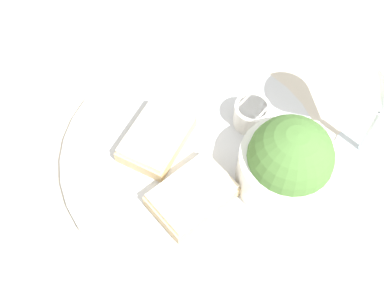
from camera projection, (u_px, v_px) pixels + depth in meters
The scene contains 6 objects.
ground_plane at pixel (192, 157), 0.64m from camera, with size 4.00×4.00×0.00m, color beige.
dinner_plate at pixel (192, 155), 0.63m from camera, with size 0.34×0.34×0.01m.
salad_bowl at pixel (288, 162), 0.57m from camera, with size 0.12×0.12×0.11m.
sauce_ramekin at pixel (252, 113), 0.63m from camera, with size 0.05×0.05×0.03m.
cheese_toast_near at pixel (156, 138), 0.62m from camera, with size 0.12×0.11×0.03m.
cheese_toast_far at pixel (192, 195), 0.58m from camera, with size 0.11×0.09×0.03m.
Camera 1 is at (-0.14, -0.28, 0.55)m, focal length 45.00 mm.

